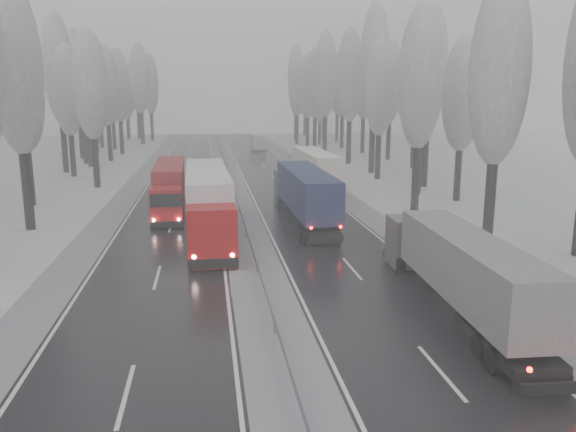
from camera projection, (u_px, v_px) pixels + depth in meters
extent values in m
plane|color=silver|center=(289.00, 384.00, 18.52)|extent=(260.00, 260.00, 0.00)
cube|color=black|center=(299.00, 207.00, 48.29)|extent=(7.50, 200.00, 0.03)
cube|color=black|center=(175.00, 210.00, 46.82)|extent=(7.50, 200.00, 0.03)
cube|color=gray|center=(238.00, 208.00, 47.56)|extent=(3.00, 200.00, 0.04)
cube|color=gray|center=(355.00, 205.00, 48.99)|extent=(2.40, 200.00, 0.04)
cube|color=gray|center=(114.00, 212.00, 46.13)|extent=(2.40, 200.00, 0.04)
cube|color=slate|center=(238.00, 202.00, 47.44)|extent=(0.06, 200.00, 0.32)
cube|color=slate|center=(239.00, 210.00, 45.56)|extent=(0.12, 0.12, 0.60)
cube|color=slate|center=(225.00, 164.00, 76.54)|extent=(0.12, 0.12, 0.60)
cylinder|color=black|center=(490.00, 202.00, 35.21)|extent=(0.68, 0.68, 5.60)
ellipsoid|color=gray|center=(500.00, 71.00, 33.55)|extent=(3.60, 3.60, 11.45)
cylinder|color=black|center=(416.00, 177.00, 46.14)|extent=(0.68, 0.68, 5.62)
ellipsoid|color=gray|center=(421.00, 77.00, 44.47)|extent=(3.60, 3.60, 11.48)
cylinder|color=black|center=(458.00, 174.00, 50.86)|extent=(0.64, 0.64, 4.94)
ellipsoid|color=gray|center=(463.00, 94.00, 49.39)|extent=(3.60, 3.60, 10.09)
cylinder|color=black|center=(419.00, 166.00, 54.52)|extent=(0.66, 0.66, 5.32)
ellipsoid|color=gray|center=(423.00, 86.00, 52.94)|extent=(3.60, 3.60, 10.88)
cylinder|color=black|center=(425.00, 157.00, 58.60)|extent=(0.72, 0.72, 6.31)
ellipsoid|color=gray|center=(430.00, 68.00, 56.73)|extent=(3.60, 3.60, 12.90)
cylinder|color=black|center=(378.00, 156.00, 64.49)|extent=(0.67, 0.67, 5.38)
ellipsoid|color=gray|center=(380.00, 87.00, 62.90)|extent=(3.60, 3.60, 10.98)
cylinder|color=black|center=(417.00, 155.00, 69.33)|extent=(0.62, 0.62, 4.59)
ellipsoid|color=gray|center=(420.00, 101.00, 67.97)|extent=(3.60, 3.60, 9.39)
cylinder|color=black|center=(372.00, 145.00, 69.70)|extent=(0.76, 0.76, 6.95)
ellipsoid|color=gray|center=(374.00, 62.00, 67.64)|extent=(3.60, 3.60, 14.19)
cylinder|color=black|center=(414.00, 143.00, 74.58)|extent=(0.74, 0.74, 6.59)
ellipsoid|color=gray|center=(417.00, 70.00, 72.63)|extent=(3.60, 3.60, 13.46)
cylinder|color=black|center=(349.00, 141.00, 79.64)|extent=(0.72, 0.72, 6.37)
ellipsoid|color=gray|center=(350.00, 75.00, 77.75)|extent=(3.60, 3.60, 13.01)
cylinder|color=black|center=(388.00, 140.00, 84.55)|extent=(0.70, 0.70, 5.97)
ellipsoid|color=gray|center=(391.00, 82.00, 82.78)|extent=(3.60, 3.60, 12.20)
cylinder|color=black|center=(325.00, 135.00, 89.78)|extent=(0.74, 0.74, 6.65)
ellipsoid|color=gray|center=(326.00, 74.00, 87.81)|extent=(3.60, 3.60, 13.59)
cylinder|color=black|center=(363.00, 135.00, 94.74)|extent=(0.71, 0.71, 6.14)
ellipsoid|color=gray|center=(364.00, 81.00, 92.92)|extent=(3.60, 3.60, 12.54)
cylinder|color=black|center=(315.00, 133.00, 99.31)|extent=(0.71, 0.71, 6.05)
ellipsoid|color=gray|center=(315.00, 83.00, 97.52)|extent=(3.60, 3.60, 12.37)
cylinder|color=black|center=(342.00, 131.00, 103.99)|extent=(0.72, 0.72, 6.30)
ellipsoid|color=gray|center=(343.00, 81.00, 102.12)|extent=(3.60, 3.60, 12.87)
cylinder|color=black|center=(308.00, 131.00, 106.61)|extent=(0.70, 0.70, 5.88)
ellipsoid|color=gray|center=(308.00, 86.00, 104.87)|extent=(3.60, 3.60, 12.00)
cylinder|color=black|center=(320.00, 132.00, 111.03)|extent=(0.64, 0.64, 4.86)
ellipsoid|color=gray|center=(320.00, 97.00, 109.59)|extent=(3.60, 3.60, 9.92)
cylinder|color=black|center=(297.00, 129.00, 113.35)|extent=(0.70, 0.70, 5.98)
ellipsoid|color=gray|center=(297.00, 86.00, 111.58)|extent=(3.60, 3.60, 12.21)
cylinder|color=black|center=(337.00, 127.00, 118.49)|extent=(0.71, 0.71, 6.19)
ellipsoid|color=gray|center=(338.00, 84.00, 116.66)|extent=(3.60, 3.60, 12.64)
cylinder|color=black|center=(296.00, 124.00, 122.97)|extent=(0.75, 0.75, 6.86)
ellipsoid|color=gray|center=(296.00, 78.00, 120.94)|extent=(3.60, 3.60, 14.01)
cylinder|color=black|center=(323.00, 126.00, 127.96)|extent=(0.68, 0.68, 5.55)
ellipsoid|color=gray|center=(324.00, 91.00, 126.31)|extent=(3.60, 3.60, 11.33)
cylinder|color=black|center=(296.00, 124.00, 133.52)|extent=(0.71, 0.71, 6.09)
ellipsoid|color=gray|center=(296.00, 86.00, 131.71)|extent=(3.60, 3.60, 12.45)
cylinder|color=black|center=(305.00, 124.00, 137.85)|extent=(0.67, 0.67, 5.49)
ellipsoid|color=gray|center=(305.00, 92.00, 136.22)|extent=(3.60, 3.60, 11.21)
cylinder|color=black|center=(27.00, 189.00, 39.57)|extent=(0.69, 0.69, 5.83)
ellipsoid|color=gray|center=(15.00, 67.00, 37.84)|extent=(3.60, 3.60, 11.92)
cylinder|color=black|center=(30.00, 177.00, 48.62)|extent=(0.65, 0.65, 5.03)
ellipsoid|color=gray|center=(22.00, 92.00, 47.13)|extent=(3.60, 3.60, 10.28)
cylinder|color=black|center=(96.00, 161.00, 58.33)|extent=(0.67, 0.67, 5.44)
ellipsoid|color=gray|center=(90.00, 85.00, 56.72)|extent=(3.60, 3.60, 11.11)
cylinder|color=black|center=(27.00, 157.00, 61.07)|extent=(0.69, 0.69, 5.72)
ellipsoid|color=gray|center=(20.00, 80.00, 59.37)|extent=(3.60, 3.60, 11.69)
cylinder|color=black|center=(72.00, 154.00, 66.45)|extent=(0.66, 0.66, 5.23)
ellipsoid|color=gray|center=(67.00, 90.00, 64.90)|extent=(3.60, 3.60, 10.68)
cylinder|color=black|center=(64.00, 146.00, 69.93)|extent=(0.74, 0.74, 6.60)
ellipsoid|color=gray|center=(58.00, 68.00, 67.97)|extent=(3.60, 3.60, 13.49)
cylinder|color=black|center=(90.00, 148.00, 75.80)|extent=(0.65, 0.65, 5.16)
ellipsoid|color=gray|center=(85.00, 92.00, 74.27)|extent=(3.60, 3.60, 10.54)
cylinder|color=black|center=(85.00, 143.00, 79.41)|extent=(0.69, 0.69, 5.79)
ellipsoid|color=gray|center=(80.00, 83.00, 77.69)|extent=(3.60, 3.60, 11.84)
cylinder|color=black|center=(110.00, 142.00, 82.52)|extent=(0.68, 0.68, 5.64)
ellipsoid|color=gray|center=(106.00, 86.00, 80.84)|extent=(3.60, 3.60, 11.53)
cylinder|color=black|center=(81.00, 137.00, 85.61)|extent=(0.73, 0.73, 6.56)
ellipsoid|color=gray|center=(76.00, 74.00, 83.67)|extent=(3.60, 3.60, 13.40)
cylinder|color=black|center=(121.00, 137.00, 92.29)|extent=(0.69, 0.69, 5.79)
ellipsoid|color=gray|center=(118.00, 85.00, 90.58)|extent=(3.60, 3.60, 11.84)
cylinder|color=black|center=(96.00, 133.00, 95.41)|extent=(0.74, 0.74, 6.65)
ellipsoid|color=gray|center=(92.00, 75.00, 93.44)|extent=(3.60, 3.60, 13.58)
cylinder|color=black|center=(114.00, 135.00, 101.05)|extent=(0.65, 0.65, 5.12)
ellipsoid|color=gray|center=(111.00, 94.00, 99.53)|extent=(3.60, 3.60, 10.46)
cylinder|color=black|center=(101.00, 132.00, 104.44)|extent=(0.69, 0.69, 5.84)
ellipsoid|color=gray|center=(98.00, 86.00, 102.71)|extent=(3.60, 3.60, 11.92)
cylinder|color=black|center=(142.00, 128.00, 111.87)|extent=(0.74, 0.74, 6.67)
ellipsoid|color=gray|center=(140.00, 78.00, 109.90)|extent=(3.60, 3.60, 13.63)
cylinder|color=black|center=(99.00, 128.00, 114.51)|extent=(0.72, 0.72, 6.31)
ellipsoid|color=gray|center=(96.00, 82.00, 112.64)|extent=(3.60, 3.60, 12.88)
cylinder|color=black|center=(152.00, 126.00, 121.15)|extent=(0.72, 0.72, 6.29)
ellipsoid|color=gray|center=(150.00, 83.00, 119.29)|extent=(3.60, 3.60, 12.84)
cylinder|color=black|center=(128.00, 129.00, 124.38)|extent=(0.64, 0.64, 4.86)
ellipsoid|color=gray|center=(126.00, 97.00, 122.94)|extent=(3.60, 3.60, 9.92)
cylinder|color=black|center=(139.00, 124.00, 127.00)|extent=(0.74, 0.74, 6.63)
ellipsoid|color=gray|center=(136.00, 81.00, 125.04)|extent=(3.60, 3.60, 13.54)
cylinder|color=black|center=(129.00, 125.00, 130.57)|extent=(0.69, 0.69, 5.79)
ellipsoid|color=gray|center=(126.00, 89.00, 128.86)|extent=(3.60, 3.60, 11.82)
cube|color=#505056|center=(414.00, 245.00, 30.27)|extent=(2.32, 2.40, 2.66)
cube|color=black|center=(408.00, 229.00, 31.22)|extent=(2.04, 0.18, 0.89)
cube|color=black|center=(407.00, 257.00, 31.66)|extent=(2.22, 0.24, 0.44)
cube|color=slate|center=(468.00, 266.00, 23.36)|extent=(2.79, 11.60, 2.48)
cube|color=black|center=(537.00, 375.00, 18.11)|extent=(2.04, 0.20, 0.40)
cube|color=black|center=(500.00, 336.00, 20.61)|extent=(2.17, 4.95, 0.40)
cube|color=black|center=(529.00, 372.00, 18.62)|extent=(2.04, 0.15, 0.53)
cylinder|color=black|center=(400.00, 267.00, 29.70)|extent=(0.35, 0.93, 0.92)
cylinder|color=black|center=(435.00, 266.00, 29.88)|extent=(0.35, 0.93, 0.92)
cylinder|color=black|center=(479.00, 346.00, 20.22)|extent=(0.35, 0.93, 0.92)
cylinder|color=black|center=(528.00, 344.00, 20.40)|extent=(0.35, 0.93, 0.92)
cylinder|color=black|center=(494.00, 361.00, 19.10)|extent=(0.35, 0.93, 0.92)
cylinder|color=black|center=(546.00, 359.00, 19.28)|extent=(0.35, 0.93, 0.92)
sphere|color=#FF0C05|center=(515.00, 356.00, 17.82)|extent=(0.18, 0.18, 0.18)
sphere|color=#FF0C05|center=(565.00, 354.00, 17.98)|extent=(0.18, 0.18, 0.18)
sphere|color=white|center=(392.00, 252.00, 31.53)|extent=(0.19, 0.19, 0.19)
sphere|color=white|center=(421.00, 251.00, 31.69)|extent=(0.19, 0.19, 0.19)
cube|color=navy|center=(290.00, 187.00, 48.65)|extent=(2.50, 2.59, 2.96)
cube|color=black|center=(288.00, 177.00, 49.70)|extent=(2.27, 0.12, 0.99)
cube|color=black|center=(288.00, 198.00, 50.18)|extent=(2.47, 0.17, 0.49)
cube|color=#15183B|center=(306.00, 189.00, 40.98)|extent=(2.65, 12.87, 2.77)
cube|color=black|center=(325.00, 239.00, 35.16)|extent=(2.27, 0.14, 0.44)
cube|color=black|center=(316.00, 226.00, 37.94)|extent=(2.23, 5.46, 0.44)
cube|color=black|center=(323.00, 240.00, 35.73)|extent=(2.27, 0.08, 0.59)
cylinder|color=black|center=(279.00, 202.00, 47.96)|extent=(0.36, 1.03, 1.03)
cylinder|color=black|center=(303.00, 201.00, 48.27)|extent=(0.36, 1.03, 1.03)
cylinder|color=black|center=(302.00, 231.00, 37.45)|extent=(0.36, 1.03, 1.03)
cylinder|color=black|center=(332.00, 230.00, 37.76)|extent=(0.36, 1.03, 1.03)
cylinder|color=black|center=(305.00, 236.00, 36.21)|extent=(0.36, 1.03, 1.03)
cylinder|color=black|center=(337.00, 234.00, 36.52)|extent=(0.36, 1.03, 1.03)
sphere|color=#FF0C05|center=(311.00, 228.00, 34.79)|extent=(0.20, 0.20, 0.20)
sphere|color=#FF0C05|center=(340.00, 227.00, 35.07)|extent=(0.20, 0.20, 0.20)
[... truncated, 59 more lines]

